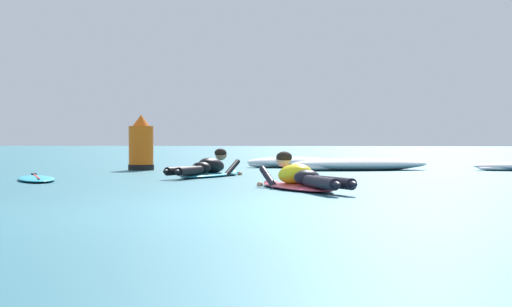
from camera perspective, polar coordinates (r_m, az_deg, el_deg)
The scene contains 7 objects.
ground_plane at distance 17.11m, azimuth 6.26°, elevation -1.18°, with size 120.00×120.00×0.00m, color #2D6B7A.
surfer_near at distance 10.35m, azimuth 3.15°, elevation -1.84°, with size 1.65×2.42×0.54m.
surfer_far at distance 13.88m, azimuth -3.49°, elevation -1.11°, with size 0.95×2.48×0.55m.
drifting_surfboard at distance 13.10m, azimuth -15.45°, elevation -1.74°, with size 1.44×1.96×0.16m.
whitewater_mid_right at distance 18.39m, azimuth 2.68°, elevation -0.65°, with size 2.20×1.02×0.26m.
whitewater_back at distance 17.02m, azimuth 7.45°, elevation -0.79°, with size 3.16×2.05×0.26m.
channel_marker_buoy at distance 17.08m, azimuth -8.22°, elevation 0.42°, with size 0.55×0.55×1.18m.
Camera 1 is at (1.38, -7.04, 0.66)m, focal length 55.90 mm.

